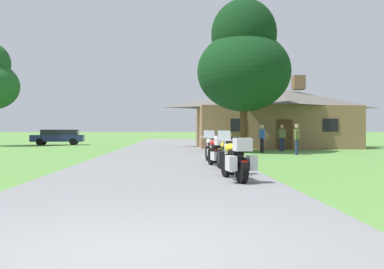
% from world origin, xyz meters
% --- Properties ---
extents(ground_plane, '(500.00, 500.00, 0.00)m').
position_xyz_m(ground_plane, '(0.00, 20.00, 0.00)').
color(ground_plane, '#56893D').
extents(asphalt_driveway, '(6.40, 80.00, 0.06)m').
position_xyz_m(asphalt_driveway, '(0.00, 18.00, 0.03)').
color(asphalt_driveway, slate).
rests_on(asphalt_driveway, ground).
extents(motorcycle_yellow_nearest_to_camera, '(0.93, 2.07, 1.30)m').
position_xyz_m(motorcycle_yellow_nearest_to_camera, '(2.11, 6.22, 0.61)').
color(motorcycle_yellow_nearest_to_camera, black).
rests_on(motorcycle_yellow_nearest_to_camera, asphalt_driveway).
extents(motorcycle_yellow_second_in_row, '(0.75, 2.08, 1.30)m').
position_xyz_m(motorcycle_yellow_second_in_row, '(2.18, 8.30, 0.61)').
color(motorcycle_yellow_second_in_row, black).
rests_on(motorcycle_yellow_second_in_row, asphalt_driveway).
extents(motorcycle_red_third_in_row, '(0.78, 2.08, 1.30)m').
position_xyz_m(motorcycle_red_third_in_row, '(2.04, 10.39, 0.62)').
color(motorcycle_red_third_in_row, black).
rests_on(motorcycle_red_third_in_row, asphalt_driveway).
extents(motorcycle_white_farthest_in_row, '(0.72, 2.08, 1.30)m').
position_xyz_m(motorcycle_white_farthest_in_row, '(2.07, 12.56, 0.62)').
color(motorcycle_white_farthest_in_row, black).
rests_on(motorcycle_white_farthest_in_row, asphalt_driveway).
extents(stone_lodge, '(12.32, 7.98, 5.66)m').
position_xyz_m(stone_lodge, '(8.28, 28.50, 2.45)').
color(stone_lodge, brown).
rests_on(stone_lodge, ground).
extents(bystander_blue_shirt_near_lodge, '(0.31, 0.53, 1.69)m').
position_xyz_m(bystander_blue_shirt_near_lodge, '(5.84, 20.74, 0.95)').
color(bystander_blue_shirt_near_lodge, black).
rests_on(bystander_blue_shirt_near_lodge, ground).
extents(bystander_olive_shirt_beside_signpost, '(0.55, 0.22, 1.69)m').
position_xyz_m(bystander_olive_shirt_beside_signpost, '(7.49, 22.43, 0.95)').
color(bystander_olive_shirt_beside_signpost, navy).
rests_on(bystander_olive_shirt_beside_signpost, ground).
extents(bystander_olive_shirt_by_tree, '(0.37, 0.49, 1.69)m').
position_xyz_m(bystander_olive_shirt_by_tree, '(7.29, 18.46, 0.95)').
color(bystander_olive_shirt_by_tree, navy).
rests_on(bystander_olive_shirt_by_tree, ground).
extents(tree_by_lodge_front, '(5.69, 5.69, 9.33)m').
position_xyz_m(tree_by_lodge_front, '(4.79, 21.10, 5.60)').
color(tree_by_lodge_front, '#422D19').
rests_on(tree_by_lodge_front, ground).
extents(parked_navy_suv_far_left, '(4.79, 2.37, 1.40)m').
position_xyz_m(parked_navy_suv_far_left, '(-9.95, 34.49, 0.78)').
color(parked_navy_suv_far_left, navy).
rests_on(parked_navy_suv_far_left, ground).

